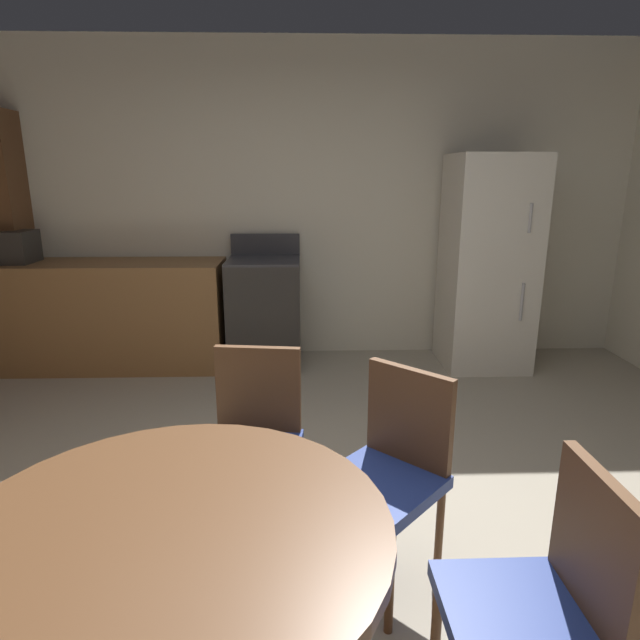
# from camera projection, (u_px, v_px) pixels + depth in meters

# --- Properties ---
(ground_plane) EXTENTS (14.00, 14.00, 0.00)m
(ground_plane) POSITION_uv_depth(u_px,v_px,m) (300.00, 561.00, 2.29)
(ground_plane) COLOR #A89E89
(wall_back) EXTENTS (6.09, 0.12, 2.70)m
(wall_back) POSITION_uv_depth(u_px,v_px,m) (300.00, 204.00, 4.73)
(wall_back) COLOR silver
(wall_back) RESTS_ON ground
(kitchen_counter) EXTENTS (2.09, 0.60, 0.90)m
(kitchen_counter) POSITION_uv_depth(u_px,v_px,m) (100.00, 315.00, 4.53)
(kitchen_counter) COLOR olive
(kitchen_counter) RESTS_ON ground
(pantry_column) EXTENTS (0.44, 0.36, 2.10)m
(pantry_column) POSITION_uv_depth(u_px,v_px,m) (1.00, 242.00, 4.52)
(pantry_column) COLOR brown
(pantry_column) RESTS_ON ground
(oven_range) EXTENTS (0.60, 0.60, 1.10)m
(oven_range) POSITION_uv_depth(u_px,v_px,m) (265.00, 312.00, 4.57)
(oven_range) COLOR #2D2B28
(oven_range) RESTS_ON ground
(refrigerator) EXTENTS (0.68, 0.68, 1.76)m
(refrigerator) POSITION_uv_depth(u_px,v_px,m) (487.00, 264.00, 4.47)
(refrigerator) COLOR silver
(refrigerator) RESTS_ON ground
(microwave) EXTENTS (0.44, 0.32, 0.26)m
(microwave) POSITION_uv_depth(u_px,v_px,m) (5.00, 247.00, 4.36)
(microwave) COLOR #2D2B28
(microwave) RESTS_ON kitchen_counter
(dining_table) EXTENTS (1.12, 1.12, 0.76)m
(dining_table) POSITION_uv_depth(u_px,v_px,m) (173.00, 581.00, 1.36)
(dining_table) COLOR brown
(dining_table) RESTS_ON ground
(chair_north) EXTENTS (0.45, 0.45, 0.87)m
(chair_north) POSITION_uv_depth(u_px,v_px,m) (254.00, 436.00, 2.33)
(chair_north) COLOR brown
(chair_north) RESTS_ON ground
(chair_east) EXTENTS (0.40, 0.40, 0.87)m
(chair_east) POSITION_uv_depth(u_px,v_px,m) (545.00, 601.00, 1.42)
(chair_east) COLOR brown
(chair_east) RESTS_ON ground
(chair_northeast) EXTENTS (0.57, 0.57, 0.87)m
(chair_northeast) POSITION_uv_depth(u_px,v_px,m) (391.00, 465.00, 2.09)
(chair_northeast) COLOR brown
(chair_northeast) RESTS_ON ground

